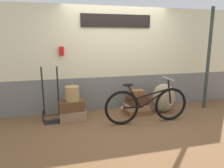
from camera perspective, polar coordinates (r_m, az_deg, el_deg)
name	(u,v)px	position (r m, az deg, el deg)	size (l,w,h in m)	color
ground	(126,120)	(4.79, 3.67, -9.65)	(8.77, 5.20, 0.06)	brown
station_building	(116,59)	(5.29, 1.03, 6.66)	(6.77, 0.74, 2.48)	slate
suitcase_0	(73,115)	(4.77, -10.28, -8.17)	(0.56, 0.35, 0.22)	#937051
suitcase_1	(72,106)	(4.70, -10.74, -5.70)	(0.53, 0.33, 0.22)	brown
suitcase_2	(138,111)	(5.13, 6.83, -7.15)	(0.55, 0.44, 0.12)	brown
suitcase_3	(136,106)	(5.09, 6.38, -5.94)	(0.53, 0.38, 0.11)	#937051
suitcase_4	(137,99)	(5.06, 6.71, -4.13)	(0.45, 0.36, 0.21)	#4C2D19
suitcase_5	(136,93)	(5.01, 6.54, -2.30)	(0.34, 0.23, 0.13)	brown
wicker_basket	(72,93)	(4.64, -10.59, -2.51)	(0.30, 0.30, 0.31)	#A8844C
luggage_trolley	(52,108)	(4.75, -15.85, -6.17)	(0.39, 0.35, 1.19)	black
burlap_sack	(163,98)	(5.28, 13.56, -3.62)	(0.55, 0.47, 0.69)	#9E8966
bicycle	(147,105)	(4.54, 9.25, -5.59)	(1.81, 0.46, 0.93)	black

